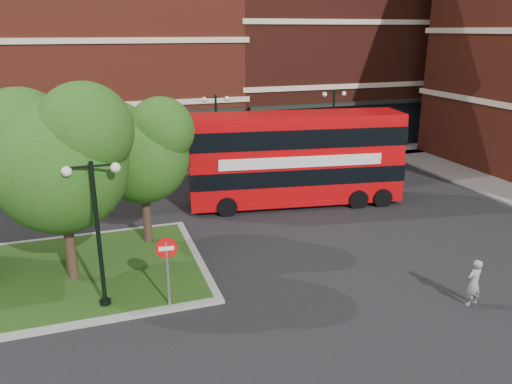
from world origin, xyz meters
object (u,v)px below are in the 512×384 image
object	(u,v)px
woman	(474,283)
car_white	(280,159)
bus	(296,153)
car_silver	(137,164)

from	to	relation	value
woman	car_white	world-z (taller)	woman
car_white	bus	bearing A→B (deg)	164.37
car_white	car_silver	bearing A→B (deg)	79.99
bus	car_white	world-z (taller)	bus
bus	woman	xyz separation A→B (m)	(1.61, -11.34, -1.92)
woman	car_silver	xyz separation A→B (m)	(-8.91, 19.50, -0.08)
car_silver	car_white	size ratio (longest dim) A/B	1.09
woman	car_white	bearing A→B (deg)	-99.26
woman	bus	bearing A→B (deg)	-90.63
bus	car_white	xyz separation A→B (m)	(1.78, 6.66, -2.09)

